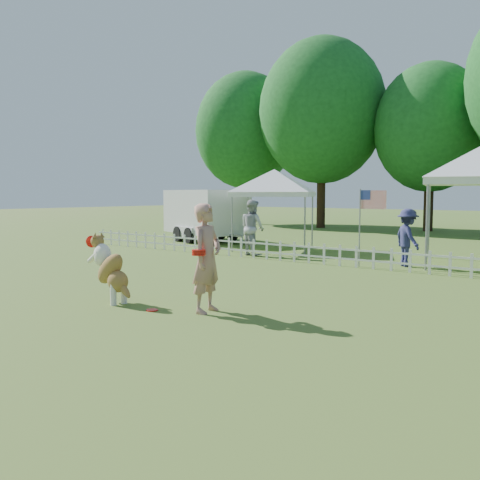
% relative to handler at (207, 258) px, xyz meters
% --- Properties ---
extents(ground, '(120.00, 120.00, 0.00)m').
position_rel_handler_xyz_m(ground, '(-0.67, -0.35, -0.93)').
color(ground, '#406C22').
rests_on(ground, ground).
extents(picket_fence, '(22.00, 0.08, 0.60)m').
position_rel_handler_xyz_m(picket_fence, '(-0.67, 6.65, -0.63)').
color(picket_fence, white).
rests_on(picket_fence, ground).
extents(handler, '(0.55, 0.74, 1.87)m').
position_rel_handler_xyz_m(handler, '(0.00, 0.00, 0.00)').
color(handler, '#AC7867').
rests_on(handler, ground).
extents(dog, '(1.26, 0.57, 1.26)m').
position_rel_handler_xyz_m(dog, '(-1.96, -0.48, -0.30)').
color(dog, brown).
rests_on(dog, ground).
extents(frisbee_on_turf, '(0.22, 0.22, 0.02)m').
position_rel_handler_xyz_m(frisbee_on_turf, '(-0.83, -0.51, -0.92)').
color(frisbee_on_turf, red).
rests_on(frisbee_on_turf, ground).
extents(canopy_tent_left, '(3.64, 3.64, 2.84)m').
position_rel_handler_xyz_m(canopy_tent_left, '(-4.97, 9.34, 0.49)').
color(canopy_tent_left, white).
rests_on(canopy_tent_left, ground).
extents(cargo_trailer, '(5.51, 3.79, 2.23)m').
position_rel_handler_xyz_m(cargo_trailer, '(-9.07, 10.19, 0.18)').
color(cargo_trailer, silver).
rests_on(cargo_trailer, ground).
extents(flag_pole, '(0.84, 0.14, 2.17)m').
position_rel_handler_xyz_m(flag_pole, '(-0.44, 6.87, 0.15)').
color(flag_pole, gray).
rests_on(flag_pole, ground).
extents(spectator_a, '(1.07, 0.95, 1.83)m').
position_rel_handler_xyz_m(spectator_a, '(-4.44, 7.29, -0.02)').
color(spectator_a, '#A8A8AD').
rests_on(spectator_a, ground).
extents(spectator_b, '(1.18, 1.14, 1.61)m').
position_rel_handler_xyz_m(spectator_b, '(0.60, 7.74, -0.13)').
color(spectator_b, navy).
rests_on(spectator_b, ground).
extents(tree_far_left, '(6.60, 6.60, 11.00)m').
position_rel_handler_xyz_m(tree_far_left, '(-15.67, 21.65, 4.57)').
color(tree_far_left, '#154C1B').
rests_on(tree_far_left, ground).
extents(tree_left, '(7.40, 7.40, 12.00)m').
position_rel_handler_xyz_m(tree_left, '(-9.67, 21.15, 5.07)').
color(tree_left, '#154C1B').
rests_on(tree_left, ground).
extents(tree_center_left, '(6.00, 6.00, 9.80)m').
position_rel_handler_xyz_m(tree_center_left, '(-3.67, 22.15, 3.97)').
color(tree_center_left, '#154C1B').
rests_on(tree_center_left, ground).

